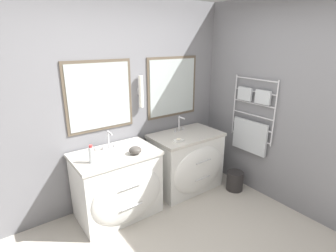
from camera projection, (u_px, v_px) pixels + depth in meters
name	position (u px, v px, depth m)	size (l,w,h in m)	color
wall_back	(116.00, 104.00, 3.30)	(4.89, 0.14, 2.60)	slate
wall_right	(261.00, 102.00, 3.50)	(0.13, 3.53, 2.60)	slate
vanity_left	(118.00, 185.00, 3.15)	(0.98, 0.69, 0.83)	white
vanity_right	(187.00, 161.00, 3.76)	(0.98, 0.69, 0.83)	white
faucet_left	(109.00, 140.00, 3.14)	(0.17, 0.14, 0.22)	silver
faucet_right	(180.00, 124.00, 3.74)	(0.17, 0.14, 0.22)	silver
toiletry_bottle	(91.00, 155.00, 2.77)	(0.06, 0.06, 0.20)	silver
amenity_bowl	(135.00, 150.00, 3.01)	(0.15, 0.15, 0.09)	#4C4742
soap_dish	(178.00, 140.00, 3.39)	(0.12, 0.08, 0.04)	white
waste_bin	(235.00, 180.00, 3.79)	(0.24, 0.24, 0.28)	#282626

